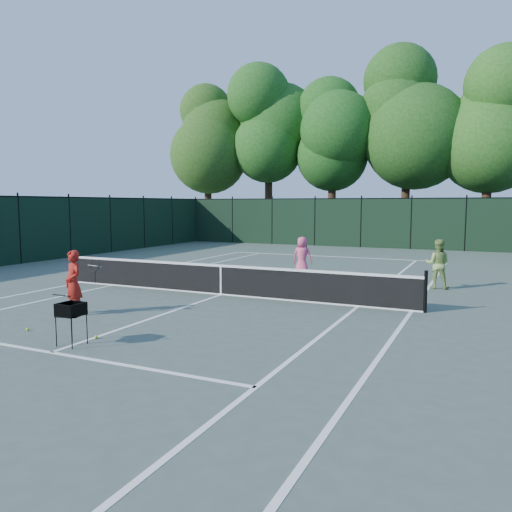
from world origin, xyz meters
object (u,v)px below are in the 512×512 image
at_px(ball_hopper, 71,310).
at_px(loose_ball_midcourt, 28,329).
at_px(coach, 73,283).
at_px(player_green, 438,264).
at_px(loose_ball_near_cart, 96,337).
at_px(player_pink, 302,257).

xyz_separation_m(ball_hopper, loose_ball_midcourt, (-1.68, 0.41, -0.66)).
distance_m(coach, player_green, 10.94).
relative_size(player_green, loose_ball_midcourt, 23.26).
xyz_separation_m(coach, loose_ball_near_cart, (2.01, -1.45, -0.76)).
bearing_deg(coach, ball_hopper, -23.53).
xyz_separation_m(player_green, ball_hopper, (-5.75, -9.79, -0.10)).
relative_size(coach, player_pink, 1.06).
height_order(loose_ball_near_cart, loose_ball_midcourt, same).
xyz_separation_m(player_green, loose_ball_near_cart, (-5.66, -9.24, -0.76)).
distance_m(coach, player_pink, 8.91).
xyz_separation_m(coach, loose_ball_midcourt, (0.25, -1.59, -0.76)).
height_order(player_pink, ball_hopper, player_pink).
bearing_deg(player_pink, player_green, 172.18).
bearing_deg(player_green, player_pink, -9.69).
distance_m(player_pink, player_green, 4.85).
distance_m(player_pink, ball_hopper, 10.48).
relative_size(player_pink, player_green, 0.94).
bearing_deg(player_pink, ball_hopper, 84.68).
bearing_deg(player_pink, loose_ball_midcourt, 75.20).
xyz_separation_m(player_pink, ball_hopper, (-0.95, -10.44, -0.05)).
xyz_separation_m(player_green, loose_ball_midcourt, (-7.43, -9.38, -0.76)).
height_order(ball_hopper, loose_ball_near_cart, ball_hopper).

